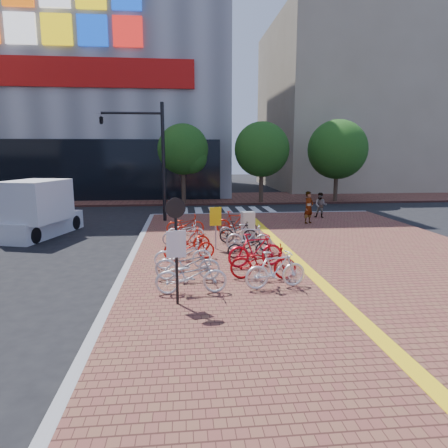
{
  "coord_description": "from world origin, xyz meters",
  "views": [
    {
      "loc": [
        -2.04,
        -13.05,
        3.97
      ],
      "look_at": [
        -0.52,
        1.74,
        1.3
      ],
      "focal_mm": 32.0,
      "sensor_mm": 36.0,
      "label": 1
    }
  ],
  "objects": [
    {
      "name": "bike_7",
      "position": [
        -1.97,
        5.62,
        0.62
      ],
      "size": [
        1.82,
        0.74,
        0.93
      ],
      "primitive_type": "imported",
      "rotation": [
        0.0,
        0.0,
        1.64
      ],
      "color": "red",
      "rests_on": "sidewalk"
    },
    {
      "name": "crosswalk",
      "position": [
        0.5,
        14.0,
        0.01
      ],
      "size": [
        7.5,
        4.0,
        0.01
      ],
      "color": "silver",
      "rests_on": "ground"
    },
    {
      "name": "notice_sign",
      "position": [
        -2.23,
        -3.3,
        1.88
      ],
      "size": [
        0.5,
        0.18,
        2.74
      ],
      "color": "black",
      "rests_on": "sidewalk"
    },
    {
      "name": "pedestrian_b",
      "position": [
        6.03,
        9.6,
        0.9
      ],
      "size": [
        0.91,
        0.84,
        1.5
      ],
      "primitive_type": "imported",
      "rotation": [
        0.0,
        0.0,
        -0.5
      ],
      "color": "#49505C",
      "rests_on": "sidewalk"
    },
    {
      "name": "bike_0",
      "position": [
        -1.86,
        -2.55,
        0.67
      ],
      "size": [
        1.97,
        0.71,
        1.03
      ],
      "primitive_type": "imported",
      "rotation": [
        0.0,
        0.0,
        1.58
      ],
      "color": "silver",
      "rests_on": "sidewalk"
    },
    {
      "name": "ground",
      "position": [
        0.0,
        0.0,
        0.0
      ],
      "size": [
        120.0,
        120.0,
        0.0
      ],
      "primitive_type": "plane",
      "color": "black",
      "rests_on": "ground"
    },
    {
      "name": "bike_9",
      "position": [
        0.35,
        -1.49,
        0.68
      ],
      "size": [
        2.1,
        0.98,
        1.06
      ],
      "primitive_type": "imported",
      "rotation": [
        0.0,
        0.0,
        1.43
      ],
      "color": "#A00B0F",
      "rests_on": "sidewalk"
    },
    {
      "name": "bike_5",
      "position": [
        -2.09,
        3.25,
        0.6
      ],
      "size": [
        1.71,
        0.63,
        0.89
      ],
      "primitive_type": "imported",
      "rotation": [
        0.0,
        0.0,
        1.6
      ],
      "color": "#ACACB1",
      "rests_on": "sidewalk"
    },
    {
      "name": "bike_2",
      "position": [
        -2.09,
        -0.15,
        0.65
      ],
      "size": [
        1.92,
        0.72,
        1.0
      ],
      "primitive_type": "imported",
      "rotation": [
        0.0,
        0.0,
        1.6
      ],
      "color": "white",
      "rests_on": "sidewalk"
    },
    {
      "name": "bike_15",
      "position": [
        0.38,
        5.47,
        0.69
      ],
      "size": [
        1.85,
        0.83,
        1.08
      ],
      "primitive_type": "imported",
      "rotation": [
        0.0,
        0.0,
        1.38
      ],
      "color": "#A0190B",
      "rests_on": "sidewalk"
    },
    {
      "name": "utility_box",
      "position": [
        0.82,
        4.3,
        0.76
      ],
      "size": [
        0.61,
        0.48,
        1.22
      ],
      "primitive_type": "cube",
      "rotation": [
        0.0,
        0.0,
        0.14
      ],
      "color": "#B7B7BC",
      "rests_on": "sidewalk"
    },
    {
      "name": "sidewalk",
      "position": [
        3.0,
        -5.0,
        0.07
      ],
      "size": [
        14.0,
        34.0,
        0.15
      ],
      "primitive_type": "cube",
      "color": "brown",
      "rests_on": "ground"
    },
    {
      "name": "kerb_west",
      "position": [
        -4.0,
        -5.0,
        0.08
      ],
      "size": [
        0.25,
        34.0,
        0.15
      ],
      "primitive_type": "cube",
      "color": "gray",
      "rests_on": "ground"
    },
    {
      "name": "bike_11",
      "position": [
        0.32,
        1.08,
        0.57
      ],
      "size": [
        1.68,
        0.79,
        0.85
      ],
      "primitive_type": "imported",
      "rotation": [
        0.0,
        0.0,
        1.71
      ],
      "color": "black",
      "rests_on": "sidewalk"
    },
    {
      "name": "street_trees",
      "position": [
        5.04,
        17.45,
        4.1
      ],
      "size": [
        16.2,
        4.6,
        6.35
      ],
      "color": "#38281E",
      "rests_on": "far_sidewalk"
    },
    {
      "name": "traffic_light_pole",
      "position": [
        -4.6,
        9.58,
        4.64
      ],
      "size": [
        3.5,
        1.35,
        6.51
      ],
      "color": "black",
      "rests_on": "sidewalk"
    },
    {
      "name": "pedestrian_a",
      "position": [
        4.75,
        7.87,
        1.03
      ],
      "size": [
        0.76,
        0.7,
        1.75
      ],
      "primitive_type": "imported",
      "rotation": [
        0.0,
        0.0,
        0.58
      ],
      "color": "gray",
      "rests_on": "sidewalk"
    },
    {
      "name": "kerb_north",
      "position": [
        3.0,
        12.0,
        0.08
      ],
      "size": [
        14.0,
        0.25,
        0.15
      ],
      "primitive_type": "cube",
      "color": "gray",
      "rests_on": "ground"
    },
    {
      "name": "department_store",
      "position": [
        -15.99,
        31.95,
        13.98
      ],
      "size": [
        36.0,
        24.27,
        28.0
      ],
      "color": "gray",
      "rests_on": "ground"
    },
    {
      "name": "bike_1",
      "position": [
        -1.95,
        -1.37,
        0.67
      ],
      "size": [
        2.03,
        0.87,
        1.04
      ],
      "primitive_type": "imported",
      "rotation": [
        0.0,
        0.0,
        1.48
      ],
      "color": "silver",
      "rests_on": "sidewalk"
    },
    {
      "name": "box_truck",
      "position": [
        -9.04,
        6.68,
        1.28
      ],
      "size": [
        3.22,
        5.06,
        2.72
      ],
      "color": "white",
      "rests_on": "ground"
    },
    {
      "name": "bike_13",
      "position": [
        0.27,
        3.36,
        0.64
      ],
      "size": [
        1.7,
        0.79,
        0.98
      ],
      "primitive_type": "imported",
      "rotation": [
        0.0,
        0.0,
        1.36
      ],
      "color": "black",
      "rests_on": "sidewalk"
    },
    {
      "name": "building_beige",
      "position": [
        18.0,
        32.0,
        9.0
      ],
      "size": [
        20.0,
        18.0,
        18.0
      ],
      "primitive_type": "cube",
      "color": "gray",
      "rests_on": "ground"
    },
    {
      "name": "bike_14",
      "position": [
        0.35,
        4.38,
        0.58
      ],
      "size": [
        1.66,
        0.61,
        0.86
      ],
      "primitive_type": "imported",
      "rotation": [
        0.0,
        0.0,
        1.59
      ],
      "color": "#A8A9AD",
      "rests_on": "sidewalk"
    },
    {
      "name": "bike_4",
      "position": [
        -1.88,
        2.12,
        0.66
      ],
      "size": [
        1.72,
        0.53,
        1.02
      ],
      "primitive_type": "imported",
      "rotation": [
        0.0,
        0.0,
        1.6
      ],
      "color": "red",
      "rests_on": "sidewalk"
    },
    {
      "name": "far_sidewalk",
      "position": [
        0.0,
        21.0,
        0.07
      ],
      "size": [
        70.0,
        8.0,
        0.15
      ],
      "primitive_type": "cube",
      "color": "brown",
      "rests_on": "ground"
    },
    {
      "name": "bike_6",
      "position": [
        -1.97,
        4.23,
        0.58
      ],
      "size": [
        1.66,
        0.61,
        0.87
      ],
      "primitive_type": "imported",
      "rotation": [
        0.0,
        0.0,
        1.55
      ],
      "color": "white",
      "rests_on": "sidewalk"
    },
    {
      "name": "bike_12",
      "position": [
        0.48,
        1.97,
        0.69
      ],
      "size": [
        1.87,
        0.86,
        1.09
      ],
      "primitive_type": "imported",
      "rotation": [
        0.0,
        0.0,
        1.37
      ],
      "color": "silver",
      "rests_on": "sidewalk"
    },
    {
      "name": "bike_3",
      "position": [
        -1.86,
        1.02,
        0.63
      ],
      "size": [
        1.91,
        0.86,
        0.97
      ],
      "primitive_type": "imported",
      "rotation": [
        0.0,
        0.0,
        1.69
      ],
      "color": "red",
      "rests_on": "sidewalk"
    },
    {
      "name": "tactile_strip",
      "position": [
        2.0,
        -5.0,
        0.16
      ],
      "size": [
        0.4,
        34.0,
        0.01
      ],
      "primitive_type": "cube",
      "color": "yellow",
      "rests_on": "sidewalk"
    },
    {
      "name": "bike_10",
      "position": [
        0.35,
        -0.15,
        0.73
      ],
      "size": [
        1.99,
        0.82,
        1.16
      ],
      "primitive_type": "imported",
      "rotation": [
        0.0,
        0.0,
        1.72
      ],
      "color": "red",
      "rests_on": "sidewalk"
    },
    {
      "name": "yellow_sign",
      "position": [
        -0.78,
        2.46,
        1.33
      ],
      "size": [
        0.46,
        0.13,
        1.7
      ],
      "color": "#B7B7BC",
      "rests_on": "sidewalk"
    },
    {
      "name": "bike_8",
      "position": [
        0.53,
        -2.36,
        0.7
      ],
      "size": [
        1.89,
        0.82,
        1.1
      ],
      "primitive_type": "imported",
      "rotation": [
        0.0,
        0.0,
        1.74
      ],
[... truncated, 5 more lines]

